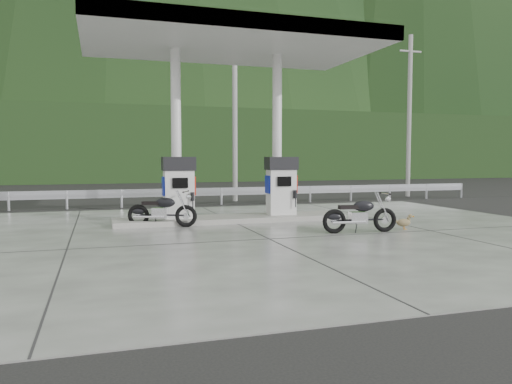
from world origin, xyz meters
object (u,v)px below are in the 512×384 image
object	(u,v)px
motorcycle_left	(162,211)
duck	(404,223)
gas_pump_right	(281,186)
gas_pump_left	(179,188)
motorcycle_right	(360,215)

from	to	relation	value
motorcycle_left	duck	xyz separation A→B (m)	(6.14, -2.50, -0.27)
gas_pump_right	duck	distance (m)	3.97
gas_pump_left	gas_pump_right	xyz separation A→B (m)	(3.20, 0.00, 0.00)
gas_pump_right	motorcycle_right	bearing A→B (deg)	-73.36
motorcycle_left	motorcycle_right	xyz separation A→B (m)	(4.72, -2.67, 0.01)
motorcycle_left	duck	distance (m)	6.64
gas_pump_left	motorcycle_left	distance (m)	1.00
motorcycle_left	motorcycle_right	bearing A→B (deg)	-5.98
motorcycle_left	motorcycle_right	world-z (taller)	motorcycle_right
motorcycle_right	duck	distance (m)	1.45
gas_pump_left	motorcycle_left	bearing A→B (deg)	-135.39
gas_pump_left	duck	xyz separation A→B (m)	(5.58, -3.05, -0.88)
motorcycle_left	gas_pump_left	bearing A→B (deg)	68.10
motorcycle_right	motorcycle_left	bearing A→B (deg)	156.82
motorcycle_left	gas_pump_right	bearing A→B (deg)	31.84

